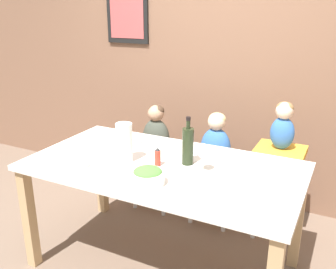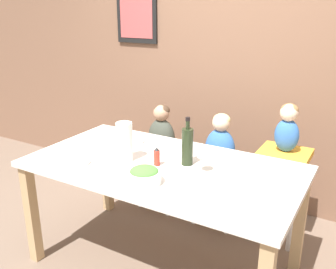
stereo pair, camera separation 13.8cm
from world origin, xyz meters
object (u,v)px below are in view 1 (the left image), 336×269
(chair_far_left, at_px, (156,165))
(dinner_plate_back_left, at_px, (128,142))
(chair_far_center, at_px, (214,177))
(chair_right_highchair, at_px, (278,169))
(person_child_left, at_px, (156,132))
(person_child_center, at_px, (216,142))
(wine_glass_near, at_px, (203,151))
(wine_bottle, at_px, (188,145))
(dinner_plate_front_left, at_px, (74,164))
(salad_bowl_large, at_px, (148,176))
(person_baby_right, at_px, (283,124))
(paper_towel_roll, at_px, (124,143))

(chair_far_left, relative_size, dinner_plate_back_left, 2.32)
(chair_far_center, height_order, chair_right_highchair, chair_right_highchair)
(person_child_left, height_order, person_child_center, same)
(wine_glass_near, bearing_deg, wine_bottle, 152.35)
(chair_right_highchair, relative_size, wine_glass_near, 3.97)
(chair_far_center, relative_size, dinner_plate_front_left, 2.32)
(chair_right_highchair, relative_size, wine_bottle, 2.32)
(chair_far_center, xyz_separation_m, chair_right_highchair, (0.51, -0.00, 0.18))
(person_child_center, distance_m, wine_bottle, 0.69)
(chair_right_highchair, relative_size, person_child_center, 1.54)
(dinner_plate_back_left, bearing_deg, chair_far_center, 43.20)
(wine_bottle, bearing_deg, salad_bowl_large, -103.42)
(wine_bottle, height_order, wine_glass_near, wine_bottle)
(chair_far_center, bearing_deg, person_baby_right, 0.13)
(person_baby_right, bearing_deg, dinner_plate_front_left, -137.78)
(wine_bottle, relative_size, dinner_plate_back_left, 1.56)
(person_baby_right, height_order, dinner_plate_front_left, person_baby_right)
(paper_towel_roll, xyz_separation_m, salad_bowl_large, (0.30, -0.22, -0.08))
(wine_glass_near, bearing_deg, dinner_plate_back_left, 161.27)
(dinner_plate_back_left, bearing_deg, chair_right_highchair, 25.41)
(dinner_plate_front_left, bearing_deg, paper_towel_roll, 38.41)
(wine_glass_near, bearing_deg, person_child_left, 134.81)
(chair_right_highchair, bearing_deg, dinner_plate_back_left, -154.59)
(chair_far_left, xyz_separation_m, dinner_plate_back_left, (0.03, -0.49, 0.39))
(wine_glass_near, bearing_deg, person_baby_right, 65.00)
(chair_right_highchair, height_order, dinner_plate_front_left, dinner_plate_front_left)
(person_baby_right, distance_m, paper_towel_roll, 1.17)
(chair_far_center, bearing_deg, salad_bowl_large, -92.67)
(salad_bowl_large, bearing_deg, dinner_plate_back_left, 131.71)
(person_child_left, xyz_separation_m, paper_towel_roll, (0.20, -0.80, 0.20))
(chair_right_highchair, bearing_deg, chair_far_left, 180.00)
(person_baby_right, height_order, salad_bowl_large, person_baby_right)
(paper_towel_roll, bearing_deg, person_child_left, 104.27)
(chair_right_highchair, distance_m, dinner_plate_back_left, 1.16)
(wine_bottle, bearing_deg, paper_towel_roll, -159.02)
(person_child_left, height_order, wine_bottle, wine_bottle)
(chair_far_left, height_order, wine_bottle, wine_bottle)
(person_child_left, height_order, person_baby_right, person_baby_right)
(person_child_left, xyz_separation_m, person_baby_right, (1.06, 0.00, 0.23))
(paper_towel_roll, relative_size, salad_bowl_large, 1.33)
(wine_bottle, height_order, dinner_plate_back_left, wine_bottle)
(chair_far_left, distance_m, dinner_plate_back_left, 0.62)
(person_child_left, bearing_deg, person_child_center, 0.00)
(wine_bottle, bearing_deg, dinner_plate_front_left, -151.31)
(person_child_left, bearing_deg, chair_far_center, -0.08)
(person_child_center, xyz_separation_m, dinner_plate_front_left, (-0.60, -1.01, 0.08))
(wine_glass_near, distance_m, dinner_plate_back_left, 0.74)
(person_baby_right, bearing_deg, salad_bowl_large, -118.57)
(salad_bowl_large, distance_m, dinner_plate_front_left, 0.55)
(chair_far_center, relative_size, person_child_center, 0.99)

